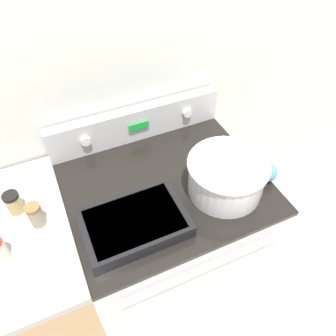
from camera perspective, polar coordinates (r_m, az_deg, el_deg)
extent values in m
cube|color=silver|center=(1.35, -7.21, 17.19)|extent=(8.00, 0.05, 2.50)
cube|color=#BCBCC1|center=(1.67, -0.40, -13.49)|extent=(0.77, 0.66, 0.92)
cube|color=black|center=(1.29, -0.51, -2.88)|extent=(0.77, 0.66, 0.02)
cylinder|color=silver|center=(1.17, 6.77, -16.83)|extent=(0.63, 0.02, 0.02)
cube|color=#BCBCC1|center=(1.44, -5.54, 7.76)|extent=(0.77, 0.05, 0.15)
cylinder|color=white|center=(1.37, -14.12, 4.55)|extent=(0.04, 0.02, 0.04)
cylinder|color=white|center=(1.48, 3.39, 9.56)|extent=(0.04, 0.02, 0.04)
cube|color=green|center=(1.41, -5.10, 7.28)|extent=(0.09, 0.01, 0.03)
cube|color=tan|center=(1.66, -22.31, -20.40)|extent=(0.50, 0.66, 0.92)
cylinder|color=silver|center=(1.23, 10.10, -1.48)|extent=(0.28, 0.28, 0.14)
torus|color=silver|center=(1.18, 10.51, 0.73)|extent=(0.30, 0.30, 0.01)
cylinder|color=beige|center=(1.19, 10.43, 0.29)|extent=(0.26, 0.26, 0.02)
cube|color=black|center=(1.14, -5.84, -9.55)|extent=(0.35, 0.24, 0.05)
cube|color=tan|center=(1.13, -5.89, -9.21)|extent=(0.31, 0.21, 0.03)
cylinder|color=teal|center=(1.41, 13.76, 1.66)|extent=(0.01, 0.24, 0.01)
sphere|color=teal|center=(1.32, 16.90, -0.74)|extent=(0.08, 0.08, 0.08)
cylinder|color=gray|center=(1.20, -21.98, -7.76)|extent=(0.05, 0.05, 0.08)
cylinder|color=brown|center=(1.17, -22.59, -6.40)|extent=(0.05, 0.05, 0.01)
cylinder|color=tan|center=(1.27, -25.19, -5.67)|extent=(0.05, 0.05, 0.07)
cylinder|color=black|center=(1.24, -25.80, -4.44)|extent=(0.05, 0.05, 0.01)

